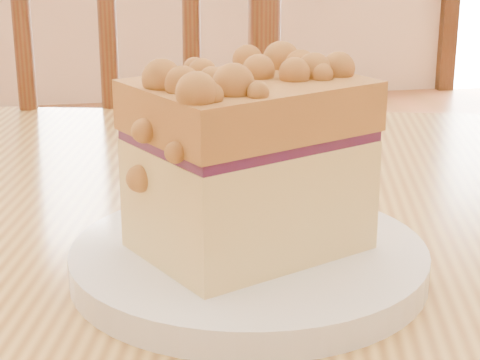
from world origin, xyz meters
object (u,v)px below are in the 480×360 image
object	(u,v)px
plate	(249,261)
cake_slice	(245,156)
cafe_table_main	(299,343)
cafe_chair_main	(125,231)

from	to	relation	value
plate	cake_slice	xyz separation A→B (m)	(-0.00, -0.00, 0.07)
plate	cake_slice	size ratio (longest dim) A/B	1.41
cafe_table_main	cake_slice	bearing A→B (deg)	-109.03
cafe_table_main	plate	xyz separation A→B (m)	(-0.06, -0.10, 0.12)
cafe_table_main	cafe_chair_main	size ratio (longest dim) A/B	1.19
cafe_table_main	cafe_chair_main	bearing A→B (deg)	115.91
cafe_chair_main	plate	bearing A→B (deg)	100.00
cafe_chair_main	cake_slice	distance (m)	0.75
cafe_chair_main	cake_slice	world-z (taller)	cafe_chair_main
cafe_table_main	cafe_chair_main	xyz separation A→B (m)	(-0.11, 0.58, -0.12)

